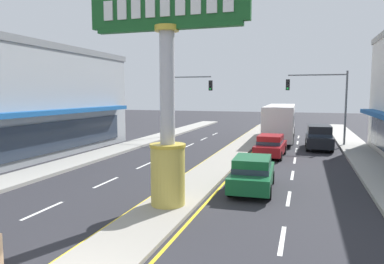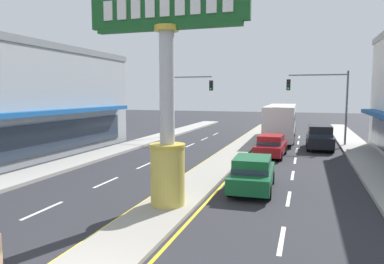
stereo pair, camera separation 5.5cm
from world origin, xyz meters
The scene contains 12 objects.
median_strip centered at (0.00, 18.00, 0.07)m, with size 2.09×52.00×0.14m, color gray.
sidewalk_left centered at (-8.78, 16.00, 0.09)m, with size 2.27×60.00×0.18m, color #9E9B93.
sidewalk_right centered at (8.78, 16.00, 0.09)m, with size 2.27×60.00×0.18m, color #9E9B93.
lane_markings centered at (0.00, 16.65, 0.00)m, with size 8.83×52.00×0.01m.
district_sign centered at (0.00, 6.52, 3.92)m, with size 6.07×1.36×8.11m.
storefront_left centered at (-14.41, 14.35, 3.85)m, with size 7.99×18.37×7.70m.
traffic_light_left_side centered at (-6.28, 25.87, 4.25)m, with size 4.86×0.46×6.20m.
traffic_light_right_side centered at (6.28, 25.51, 4.25)m, with size 4.86×0.46×6.20m.
suv_near_right_lane centered at (5.99, 23.44, 0.98)m, with size 2.03×4.63×1.90m.
bus_far_right_lane centered at (2.69, 28.38, 1.87)m, with size 2.72×11.24×3.26m.
sedan_mid_left_lane centered at (2.69, 18.89, 0.79)m, with size 1.98×4.37×1.53m.
sedan_far_left_oncoming centered at (2.70, 10.05, 0.79)m, with size 1.97×4.37×1.53m.
Camera 1 is at (4.86, -5.62, 4.34)m, focal length 32.91 mm.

